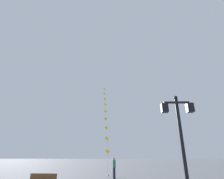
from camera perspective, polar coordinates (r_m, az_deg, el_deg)
The scene contains 4 objects.
ground_plane at distance 20.30m, azimuth 3.15°, elevation -26.44°, with size 160.00×160.00×0.00m, color gray.
twin_lantern_lamp_post at distance 7.91m, azimuth 21.74°, elevation -11.18°, with size 1.39×0.28×4.39m.
kite_train at distance 25.89m, azimuth -2.14°, elevation -8.23°, with size 1.93×13.83×14.48m.
kite_flyer at distance 16.43m, azimuth 0.69°, elevation -24.56°, with size 0.30×0.62×1.71m.
Camera 1 is at (-0.32, -0.21, 1.88)m, focal length 27.29 mm.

